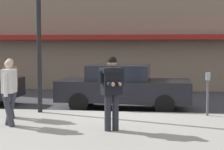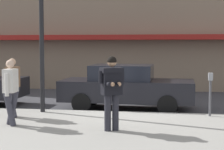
# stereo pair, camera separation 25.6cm
# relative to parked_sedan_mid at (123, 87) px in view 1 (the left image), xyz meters

# --- Properties ---
(ground_plane) EXTENTS (80.00, 80.00, 0.00)m
(ground_plane) POSITION_rel_parked_sedan_mid_xyz_m (-0.00, -0.99, -0.79)
(ground_plane) COLOR #3D3D42
(sidewalk) EXTENTS (32.00, 5.30, 0.14)m
(sidewalk) POSITION_rel_parked_sedan_mid_xyz_m (1.00, -3.84, -0.72)
(sidewalk) COLOR #99968E
(sidewalk) RESTS_ON ground
(curb_paint_line) EXTENTS (28.00, 0.12, 0.01)m
(curb_paint_line) POSITION_rel_parked_sedan_mid_xyz_m (1.00, -0.94, -0.79)
(curb_paint_line) COLOR silver
(curb_paint_line) RESTS_ON ground
(parked_sedan_mid) EXTENTS (4.55, 2.02, 1.54)m
(parked_sedan_mid) POSITION_rel_parked_sedan_mid_xyz_m (0.00, 0.00, 0.00)
(parked_sedan_mid) COLOR black
(parked_sedan_mid) RESTS_ON ground
(man_texting_on_phone) EXTENTS (0.63, 0.65, 1.81)m
(man_texting_on_phone) POSITION_rel_parked_sedan_mid_xyz_m (0.09, -3.88, 0.46)
(man_texting_on_phone) COLOR #23232B
(man_texting_on_phone) RESTS_ON sidewalk
(pedestrian_in_light_coat) EXTENTS (0.34, 0.60, 1.70)m
(pedestrian_in_light_coat) POSITION_rel_parked_sedan_mid_xyz_m (-2.58, -3.66, 0.32)
(pedestrian_in_light_coat) COLOR #33333D
(pedestrian_in_light_coat) RESTS_ON sidewalk
(pedestrian_dark_coat) EXTENTS (0.35, 0.60, 1.70)m
(pedestrian_dark_coat) POSITION_rel_parked_sedan_mid_xyz_m (-2.99, -2.58, 0.32)
(pedestrian_dark_coat) COLOR #33333D
(pedestrian_dark_coat) RESTS_ON sidewalk
(street_lamp_post) EXTENTS (0.36, 0.36, 4.88)m
(street_lamp_post) POSITION_rel_parked_sedan_mid_xyz_m (-2.43, -1.64, 2.35)
(street_lamp_post) COLOR black
(street_lamp_post) RESTS_ON sidewalk
(parking_meter) EXTENTS (0.12, 0.18, 1.27)m
(parking_meter) POSITION_rel_parked_sedan_mid_xyz_m (2.65, -1.59, 0.18)
(parking_meter) COLOR #4C4C51
(parking_meter) RESTS_ON sidewalk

